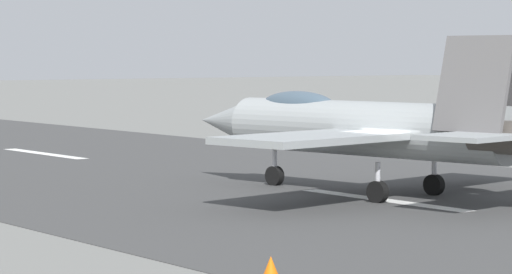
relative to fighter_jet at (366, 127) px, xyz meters
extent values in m
plane|color=slate|center=(-1.96, 0.64, -2.46)|extent=(400.00, 400.00, 0.00)
cube|color=#3C3D3D|center=(-1.96, 0.64, -2.45)|extent=(240.00, 26.00, 0.02)
cube|color=white|center=(-1.58, 0.64, -2.44)|extent=(8.00, 0.70, 0.00)
cube|color=white|center=(23.57, 0.64, -2.44)|extent=(8.00, 0.70, 0.00)
cylinder|color=gray|center=(-0.02, 0.00, -0.07)|extent=(12.01, 3.68, 1.97)
cone|color=gray|center=(7.19, 1.06, -0.07)|extent=(2.95, 2.06, 1.68)
ellipsoid|color=#3F5160|center=(3.29, 0.48, 0.67)|extent=(3.72, 1.61, 1.10)
cylinder|color=#47423D|center=(-6.11, -0.34, -0.07)|extent=(2.34, 1.41, 1.10)
cube|color=gray|center=(-1.61, 3.93, -0.17)|extent=(4.28, 6.70, 0.24)
cube|color=gray|center=(-0.41, -4.23, -0.17)|extent=(4.28, 6.70, 0.24)
cube|color=gray|center=(-6.38, 1.49, 0.03)|extent=(2.78, 3.12, 0.16)
cube|color=#5D5B5C|center=(-5.26, 0.14, 1.63)|extent=(2.71, 1.32, 3.14)
cube|color=#5D5B5C|center=(-5.00, -1.65, 1.63)|extent=(2.71, 1.32, 3.14)
cylinder|color=silver|center=(4.49, 0.66, -1.76)|extent=(0.18, 0.18, 1.40)
cylinder|color=black|center=(4.49, 0.66, -2.08)|extent=(0.80, 0.41, 0.76)
cylinder|color=silver|center=(-2.03, 1.32, -1.76)|extent=(0.18, 0.18, 1.40)
cylinder|color=black|center=(-2.03, 1.32, -2.08)|extent=(0.80, 0.41, 0.76)
cylinder|color=silver|center=(-1.57, -1.85, -1.76)|extent=(0.18, 0.18, 1.40)
cylinder|color=black|center=(-1.57, -1.85, -2.08)|extent=(0.80, 0.41, 0.76)
cone|color=orange|center=(-11.19, 13.02, -2.18)|extent=(0.44, 0.44, 0.55)
camera|label=1|loc=(-32.52, 29.59, 2.54)|focal=86.09mm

